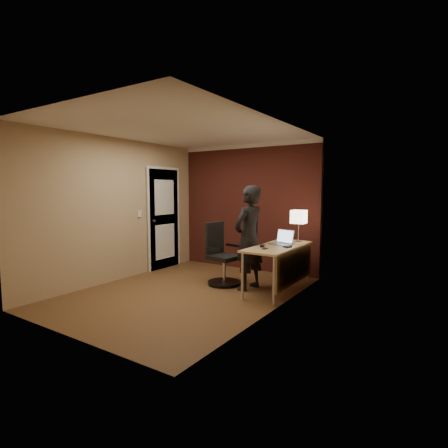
{
  "coord_description": "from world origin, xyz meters",
  "views": [
    {
      "loc": [
        3.42,
        -4.16,
        1.61
      ],
      "look_at": [
        0.35,
        0.55,
        1.05
      ],
      "focal_mm": 28.0,
      "sensor_mm": 36.0,
      "label": 1
    }
  ],
  "objects_px": {
    "desk": "(283,254)",
    "office_chair": "(221,258)",
    "mouse": "(262,246)",
    "phone": "(265,249)",
    "laptop": "(283,240)",
    "person": "(249,238)",
    "desk_lamp": "(299,217)",
    "wallet": "(288,247)"
  },
  "relations": [
    {
      "from": "desk_lamp",
      "to": "office_chair",
      "type": "height_order",
      "value": "desk_lamp"
    },
    {
      "from": "desk_lamp",
      "to": "wallet",
      "type": "height_order",
      "value": "desk_lamp"
    },
    {
      "from": "desk_lamp",
      "to": "laptop",
      "type": "xyz_separation_m",
      "value": [
        -0.13,
        -0.35,
        -0.35
      ]
    },
    {
      "from": "desk_lamp",
      "to": "person",
      "type": "xyz_separation_m",
      "value": [
        -0.57,
        -0.67,
        -0.31
      ]
    },
    {
      "from": "wallet",
      "to": "person",
      "type": "height_order",
      "value": "person"
    },
    {
      "from": "mouse",
      "to": "phone",
      "type": "distance_m",
      "value": 0.17
    },
    {
      "from": "desk_lamp",
      "to": "person",
      "type": "height_order",
      "value": "person"
    },
    {
      "from": "wallet",
      "to": "desk",
      "type": "bearing_deg",
      "value": 147.04
    },
    {
      "from": "phone",
      "to": "office_chair",
      "type": "xyz_separation_m",
      "value": [
        -0.94,
        0.26,
        -0.28
      ]
    },
    {
      "from": "desk_lamp",
      "to": "person",
      "type": "relative_size",
      "value": 0.32
    },
    {
      "from": "phone",
      "to": "office_chair",
      "type": "bearing_deg",
      "value": 161.97
    },
    {
      "from": "desk",
      "to": "wallet",
      "type": "distance_m",
      "value": 0.19
    },
    {
      "from": "office_chair",
      "to": "desk_lamp",
      "type": "bearing_deg",
      "value": 30.65
    },
    {
      "from": "laptop",
      "to": "office_chair",
      "type": "distance_m",
      "value": 1.08
    },
    {
      "from": "desk",
      "to": "wallet",
      "type": "bearing_deg",
      "value": -32.96
    },
    {
      "from": "laptop",
      "to": "person",
      "type": "distance_m",
      "value": 0.55
    },
    {
      "from": "desk",
      "to": "office_chair",
      "type": "bearing_deg",
      "value": -172.76
    },
    {
      "from": "desk_lamp",
      "to": "phone",
      "type": "xyz_separation_m",
      "value": [
        -0.17,
        -0.91,
        -0.41
      ]
    },
    {
      "from": "desk",
      "to": "mouse",
      "type": "xyz_separation_m",
      "value": [
        -0.22,
        -0.26,
        0.14
      ]
    },
    {
      "from": "office_chair",
      "to": "person",
      "type": "distance_m",
      "value": 0.66
    },
    {
      "from": "desk",
      "to": "mouse",
      "type": "bearing_deg",
      "value": -130.7
    },
    {
      "from": "desk",
      "to": "office_chair",
      "type": "distance_m",
      "value": 1.08
    },
    {
      "from": "desk_lamp",
      "to": "desk",
      "type": "bearing_deg",
      "value": -95.63
    },
    {
      "from": "wallet",
      "to": "office_chair",
      "type": "distance_m",
      "value": 1.21
    },
    {
      "from": "phone",
      "to": "office_chair",
      "type": "height_order",
      "value": "office_chair"
    },
    {
      "from": "desk_lamp",
      "to": "laptop",
      "type": "relative_size",
      "value": 1.38
    },
    {
      "from": "person",
      "to": "mouse",
      "type": "bearing_deg",
      "value": 78.07
    },
    {
      "from": "phone",
      "to": "desk_lamp",
      "type": "bearing_deg",
      "value": 76.84
    },
    {
      "from": "mouse",
      "to": "office_chair",
      "type": "xyz_separation_m",
      "value": [
        -0.84,
        0.12,
        -0.29
      ]
    },
    {
      "from": "desk",
      "to": "laptop",
      "type": "distance_m",
      "value": 0.27
    },
    {
      "from": "laptop",
      "to": "person",
      "type": "xyz_separation_m",
      "value": [
        -0.45,
        -0.31,
        0.04
      ]
    },
    {
      "from": "desk",
      "to": "desk_lamp",
      "type": "height_order",
      "value": "desk_lamp"
    },
    {
      "from": "mouse",
      "to": "person",
      "type": "bearing_deg",
      "value": 142.55
    },
    {
      "from": "desk",
      "to": "person",
      "type": "bearing_deg",
      "value": -164.56
    },
    {
      "from": "office_chair",
      "to": "wallet",
      "type": "bearing_deg",
      "value": 2.98
    },
    {
      "from": "laptop",
      "to": "desk",
      "type": "bearing_deg",
      "value": -66.49
    },
    {
      "from": "desk_lamp",
      "to": "wallet",
      "type": "xyz_separation_m",
      "value": [
        0.06,
        -0.6,
        -0.41
      ]
    },
    {
      "from": "mouse",
      "to": "desk",
      "type": "bearing_deg",
      "value": 32.66
    },
    {
      "from": "laptop",
      "to": "wallet",
      "type": "relative_size",
      "value": 3.53
    },
    {
      "from": "laptop",
      "to": "phone",
      "type": "xyz_separation_m",
      "value": [
        -0.04,
        -0.56,
        -0.06
      ]
    },
    {
      "from": "desk",
      "to": "phone",
      "type": "distance_m",
      "value": 0.43
    },
    {
      "from": "mouse",
      "to": "person",
      "type": "distance_m",
      "value": 0.33
    }
  ]
}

